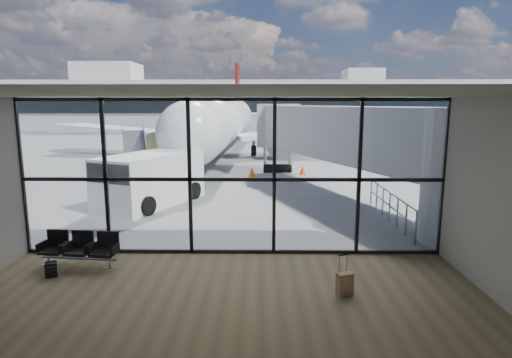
{
  "coord_description": "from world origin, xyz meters",
  "views": [
    {
      "loc": [
        0.81,
        -11.94,
        4.33
      ],
      "look_at": [
        0.65,
        3.0,
        1.68
      ],
      "focal_mm": 30.0,
      "sensor_mm": 36.0,
      "label": 1
    }
  ],
  "objects_px": {
    "seating_row": "(80,247)",
    "mobile_stairs": "(135,158)",
    "belt_loader": "(174,156)",
    "suitcase": "(345,284)",
    "airliner": "(224,122)",
    "backpack": "(51,270)",
    "service_van": "(149,179)"
  },
  "relations": [
    {
      "from": "belt_loader",
      "to": "mobile_stairs",
      "type": "bearing_deg",
      "value": 177.6
    },
    {
      "from": "suitcase",
      "to": "airliner",
      "type": "xyz_separation_m",
      "value": [
        -5.06,
        27.65,
        2.44
      ]
    },
    {
      "from": "airliner",
      "to": "belt_loader",
      "type": "distance_m",
      "value": 7.58
    },
    {
      "from": "suitcase",
      "to": "mobile_stairs",
      "type": "distance_m",
      "value": 22.73
    },
    {
      "from": "airliner",
      "to": "suitcase",
      "type": "bearing_deg",
      "value": -78.04
    },
    {
      "from": "airliner",
      "to": "seating_row",
      "type": "bearing_deg",
      "value": -92.17
    },
    {
      "from": "airliner",
      "to": "belt_loader",
      "type": "xyz_separation_m",
      "value": [
        -2.97,
        -6.66,
        -2.05
      ]
    },
    {
      "from": "airliner",
      "to": "mobile_stairs",
      "type": "height_order",
      "value": "airliner"
    },
    {
      "from": "backpack",
      "to": "service_van",
      "type": "relative_size",
      "value": 0.07
    },
    {
      "from": "suitcase",
      "to": "belt_loader",
      "type": "distance_m",
      "value": 22.48
    },
    {
      "from": "suitcase",
      "to": "belt_loader",
      "type": "relative_size",
      "value": 0.21
    },
    {
      "from": "belt_loader",
      "to": "suitcase",
      "type": "bearing_deg",
      "value": -90.41
    },
    {
      "from": "suitcase",
      "to": "mobile_stairs",
      "type": "xyz_separation_m",
      "value": [
        -10.58,
        20.12,
        0.29
      ]
    },
    {
      "from": "service_van",
      "to": "mobile_stairs",
      "type": "xyz_separation_m",
      "value": [
        -3.86,
        11.24,
        -0.55
      ]
    },
    {
      "from": "backpack",
      "to": "mobile_stairs",
      "type": "relative_size",
      "value": 0.11
    },
    {
      "from": "backpack",
      "to": "suitcase",
      "type": "bearing_deg",
      "value": -28.17
    },
    {
      "from": "seating_row",
      "to": "airliner",
      "type": "xyz_separation_m",
      "value": [
        1.7,
        25.85,
        2.21
      ]
    },
    {
      "from": "backpack",
      "to": "belt_loader",
      "type": "height_order",
      "value": "belt_loader"
    },
    {
      "from": "belt_loader",
      "to": "mobile_stairs",
      "type": "relative_size",
      "value": 1.23
    },
    {
      "from": "backpack",
      "to": "belt_loader",
      "type": "relative_size",
      "value": 0.09
    },
    {
      "from": "service_van",
      "to": "suitcase",
      "type": "bearing_deg",
      "value": -28.64
    },
    {
      "from": "airliner",
      "to": "mobile_stairs",
      "type": "xyz_separation_m",
      "value": [
        -5.51,
        -7.53,
        -2.15
      ]
    },
    {
      "from": "suitcase",
      "to": "service_van",
      "type": "distance_m",
      "value": 11.17
    },
    {
      "from": "mobile_stairs",
      "to": "seating_row",
      "type": "bearing_deg",
      "value": -98.14
    },
    {
      "from": "seating_row",
      "to": "mobile_stairs",
      "type": "xyz_separation_m",
      "value": [
        -3.81,
        18.32,
        0.06
      ]
    },
    {
      "from": "seating_row",
      "to": "belt_loader",
      "type": "height_order",
      "value": "belt_loader"
    },
    {
      "from": "seating_row",
      "to": "suitcase",
      "type": "distance_m",
      "value": 7.0
    },
    {
      "from": "belt_loader",
      "to": "mobile_stairs",
      "type": "distance_m",
      "value": 2.68
    },
    {
      "from": "backpack",
      "to": "service_van",
      "type": "distance_m",
      "value": 7.96
    },
    {
      "from": "suitcase",
      "to": "service_van",
      "type": "height_order",
      "value": "service_van"
    },
    {
      "from": "seating_row",
      "to": "mobile_stairs",
      "type": "height_order",
      "value": "mobile_stairs"
    },
    {
      "from": "seating_row",
      "to": "belt_loader",
      "type": "distance_m",
      "value": 19.23
    }
  ]
}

